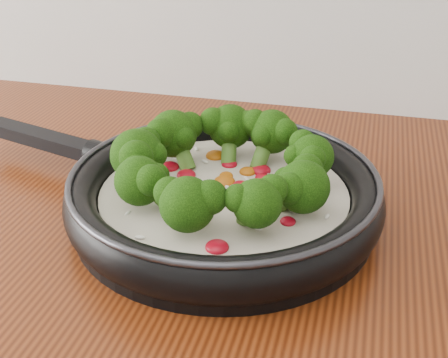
# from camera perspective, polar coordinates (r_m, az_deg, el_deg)

# --- Properties ---
(skillet) EXTENTS (0.57, 0.42, 0.10)m
(skillet) POSITION_cam_1_polar(r_m,az_deg,el_deg) (0.63, -0.37, -0.89)
(skillet) COLOR black
(skillet) RESTS_ON counter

